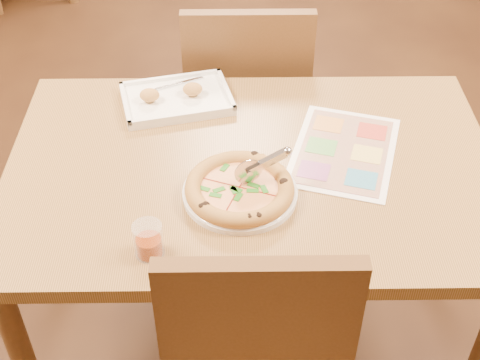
{
  "coord_description": "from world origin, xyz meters",
  "views": [
    {
      "loc": [
        -0.05,
        -1.36,
        1.85
      ],
      "look_at": [
        -0.03,
        -0.12,
        0.77
      ],
      "focal_mm": 50.0,
      "sensor_mm": 36.0,
      "label": 1
    }
  ],
  "objects_px": {
    "chair_far": "(247,88)",
    "pizza_cutter": "(262,165)",
    "pizza": "(239,188)",
    "menu": "(344,151)",
    "dining_table": "(252,188)",
    "appetizer_tray": "(176,99)",
    "plate": "(240,193)",
    "glass_tumbler": "(149,242)"
  },
  "relations": [
    {
      "from": "chair_far",
      "to": "pizza_cutter",
      "type": "xyz_separation_m",
      "value": [
        0.02,
        -0.7,
        0.23
      ]
    },
    {
      "from": "pizza",
      "to": "menu",
      "type": "distance_m",
      "value": 0.34
    },
    {
      "from": "dining_table",
      "to": "appetizer_tray",
      "type": "height_order",
      "value": "appetizer_tray"
    },
    {
      "from": "chair_far",
      "to": "plate",
      "type": "height_order",
      "value": "chair_far"
    },
    {
      "from": "pizza_cutter",
      "to": "appetizer_tray",
      "type": "relative_size",
      "value": 0.38
    },
    {
      "from": "appetizer_tray",
      "to": "pizza",
      "type": "bearing_deg",
      "value": -66.34
    },
    {
      "from": "glass_tumbler",
      "to": "menu",
      "type": "relative_size",
      "value": 0.23
    },
    {
      "from": "pizza",
      "to": "menu",
      "type": "xyz_separation_m",
      "value": [
        0.28,
        0.18,
        -0.03
      ]
    },
    {
      "from": "pizza",
      "to": "glass_tumbler",
      "type": "height_order",
      "value": "glass_tumbler"
    },
    {
      "from": "appetizer_tray",
      "to": "glass_tumbler",
      "type": "relative_size",
      "value": 4.16
    },
    {
      "from": "chair_far",
      "to": "appetizer_tray",
      "type": "distance_m",
      "value": 0.42
    },
    {
      "from": "dining_table",
      "to": "menu",
      "type": "relative_size",
      "value": 3.51
    },
    {
      "from": "pizza",
      "to": "pizza_cutter",
      "type": "xyz_separation_m",
      "value": [
        0.06,
        0.03,
        0.05
      ]
    },
    {
      "from": "dining_table",
      "to": "appetizer_tray",
      "type": "distance_m",
      "value": 0.38
    },
    {
      "from": "pizza",
      "to": "glass_tumbler",
      "type": "xyz_separation_m",
      "value": [
        -0.21,
        -0.19,
        0.01
      ]
    },
    {
      "from": "plate",
      "to": "pizza",
      "type": "distance_m",
      "value": 0.02
    },
    {
      "from": "dining_table",
      "to": "pizza_cutter",
      "type": "relative_size",
      "value": 9.51
    },
    {
      "from": "dining_table",
      "to": "pizza",
      "type": "distance_m",
      "value": 0.17
    },
    {
      "from": "chair_far",
      "to": "pizza_cutter",
      "type": "relative_size",
      "value": 3.44
    },
    {
      "from": "chair_far",
      "to": "glass_tumbler",
      "type": "height_order",
      "value": "chair_far"
    },
    {
      "from": "plate",
      "to": "appetizer_tray",
      "type": "height_order",
      "value": "appetizer_tray"
    },
    {
      "from": "pizza_cutter",
      "to": "glass_tumbler",
      "type": "xyz_separation_m",
      "value": [
        -0.26,
        -0.22,
        -0.04
      ]
    },
    {
      "from": "chair_far",
      "to": "glass_tumbler",
      "type": "bearing_deg",
      "value": 75.25
    },
    {
      "from": "plate",
      "to": "pizza_cutter",
      "type": "xyz_separation_m",
      "value": [
        0.05,
        0.02,
        0.07
      ]
    },
    {
      "from": "menu",
      "to": "pizza_cutter",
      "type": "bearing_deg",
      "value": -146.75
    },
    {
      "from": "chair_far",
      "to": "menu",
      "type": "distance_m",
      "value": 0.62
    },
    {
      "from": "pizza",
      "to": "pizza_cutter",
      "type": "height_order",
      "value": "pizza_cutter"
    },
    {
      "from": "chair_far",
      "to": "menu",
      "type": "xyz_separation_m",
      "value": [
        0.25,
        -0.55,
        0.16
      ]
    },
    {
      "from": "menu",
      "to": "dining_table",
      "type": "bearing_deg",
      "value": -168.4
    },
    {
      "from": "appetizer_tray",
      "to": "dining_table",
      "type": "bearing_deg",
      "value": -53.15
    },
    {
      "from": "chair_far",
      "to": "pizza",
      "type": "bearing_deg",
      "value": 87.28
    },
    {
      "from": "pizza",
      "to": "dining_table",
      "type": "bearing_deg",
      "value": 74.77
    },
    {
      "from": "pizza_cutter",
      "to": "glass_tumbler",
      "type": "distance_m",
      "value": 0.34
    },
    {
      "from": "plate",
      "to": "menu",
      "type": "height_order",
      "value": "plate"
    },
    {
      "from": "dining_table",
      "to": "menu",
      "type": "bearing_deg",
      "value": 11.6
    },
    {
      "from": "chair_far",
      "to": "pizza",
      "type": "relative_size",
      "value": 1.73
    },
    {
      "from": "plate",
      "to": "appetizer_tray",
      "type": "bearing_deg",
      "value": 114.21
    },
    {
      "from": "appetizer_tray",
      "to": "menu",
      "type": "xyz_separation_m",
      "value": [
        0.47,
        -0.24,
        -0.01
      ]
    },
    {
      "from": "appetizer_tray",
      "to": "menu",
      "type": "bearing_deg",
      "value": -27.02
    },
    {
      "from": "plate",
      "to": "appetizer_tray",
      "type": "relative_size",
      "value": 0.81
    },
    {
      "from": "glass_tumbler",
      "to": "menu",
      "type": "bearing_deg",
      "value": 36.66
    },
    {
      "from": "chair_far",
      "to": "glass_tumbler",
      "type": "xyz_separation_m",
      "value": [
        -0.24,
        -0.92,
        0.19
      ]
    }
  ]
}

